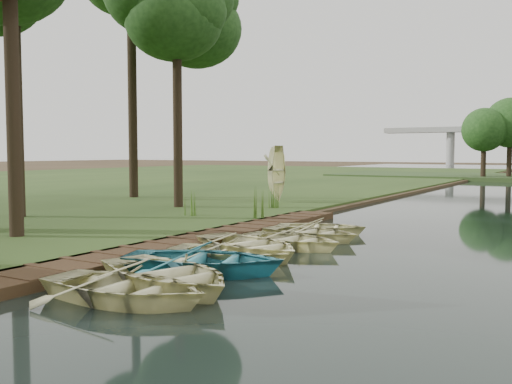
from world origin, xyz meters
The scene contains 16 objects.
ground centered at (0.00, 0.00, 0.00)m, with size 300.00×300.00×0.00m, color #3D2F1D.
boardwalk centered at (-1.60, 0.00, 0.15)m, with size 1.60×16.00×0.30m, color #352414.
rowboat_0 centered at (1.24, -6.59, 0.41)m, with size 2.51×3.51×0.73m, color beige.
rowboat_1 centered at (1.26, -5.43, 0.45)m, with size 2.73×3.82×0.79m, color beige.
rowboat_2 centered at (1.02, -3.80, 0.44)m, with size 2.70×3.78×0.78m, color teal.
rowboat_3 centered at (0.78, -2.37, 0.38)m, with size 2.30×3.22×0.67m, color beige.
rowboat_4 centered at (0.74, -1.39, 0.44)m, with size 2.70×3.77×0.78m, color beige.
rowboat_5 centered at (1.13, 0.36, 0.38)m, with size 2.28×3.19×0.66m, color beige.
rowboat_6 centered at (1.00, 2.00, 0.38)m, with size 2.28×3.20×0.66m, color beige.
rowboat_7 centered at (0.73, 3.41, 0.36)m, with size 2.16×3.03×0.63m, color beige.
stored_rowboat centered at (-5.34, 11.35, 0.60)m, with size 2.08×2.91×0.60m, color beige.
tree_4 centered at (-8.08, 6.65, 9.70)m, with size 4.36×4.36×11.36m.
tree_6 centered at (-10.74, 9.92, 9.87)m, with size 5.01×5.01×11.78m.
reeds_1 centered at (-5.37, 4.06, 0.79)m, with size 0.60×0.60×0.98m, color #3F661E.
reeds_2 centered at (-2.60, 4.68, 0.87)m, with size 0.60×0.60×1.14m, color #3F661E.
reeds_3 centered at (-3.94, 8.48, 0.80)m, with size 0.60×0.60×1.00m, color #3F661E.
Camera 1 is at (8.76, -14.38, 2.87)m, focal length 40.00 mm.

